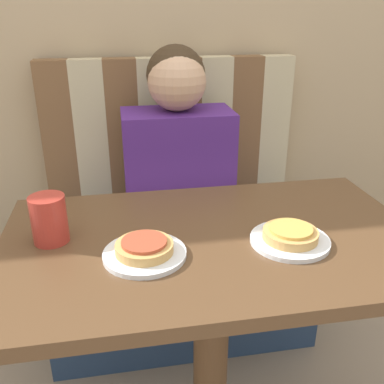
% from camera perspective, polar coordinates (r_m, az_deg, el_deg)
% --- Properties ---
extents(wall_back, '(7.00, 0.05, 2.60)m').
position_cam_1_polar(wall_back, '(1.88, -3.70, 23.37)').
color(wall_back, tan).
rests_on(wall_back, ground_plane).
extents(booth_seat, '(1.05, 0.55, 0.44)m').
position_cam_1_polar(booth_seat, '(1.90, -1.67, -11.27)').
color(booth_seat, navy).
rests_on(booth_seat, ground_plane).
extents(booth_backrest, '(1.05, 0.08, 0.67)m').
position_cam_1_polar(booth_backrest, '(1.86, -2.95, 7.19)').
color(booth_backrest, brown).
rests_on(booth_backrest, booth_seat).
extents(dining_table, '(1.06, 0.63, 0.77)m').
position_cam_1_polar(dining_table, '(1.15, 2.75, -10.64)').
color(dining_table, brown).
rests_on(dining_table, ground_plane).
extents(person, '(0.41, 0.25, 0.74)m').
position_cam_1_polar(person, '(1.64, -1.92, 5.79)').
color(person, '#4C237A').
rests_on(person, booth_seat).
extents(plate_left, '(0.19, 0.19, 0.01)m').
position_cam_1_polar(plate_left, '(1.01, -6.32, -8.21)').
color(plate_left, white).
rests_on(plate_left, dining_table).
extents(plate_right, '(0.19, 0.19, 0.01)m').
position_cam_1_polar(plate_right, '(1.08, 12.90, -6.32)').
color(plate_right, white).
rests_on(plate_right, dining_table).
extents(pizza_left, '(0.14, 0.14, 0.03)m').
position_cam_1_polar(pizza_left, '(1.00, -6.37, -7.25)').
color(pizza_left, tan).
rests_on(pizza_left, plate_left).
extents(pizza_right, '(0.14, 0.14, 0.03)m').
position_cam_1_polar(pizza_right, '(1.07, 12.99, -5.41)').
color(pizza_right, tan).
rests_on(pizza_right, plate_right).
extents(drinking_cup, '(0.09, 0.09, 0.12)m').
position_cam_1_polar(drinking_cup, '(1.10, -18.52, -3.46)').
color(drinking_cup, '#B23328').
rests_on(drinking_cup, dining_table).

